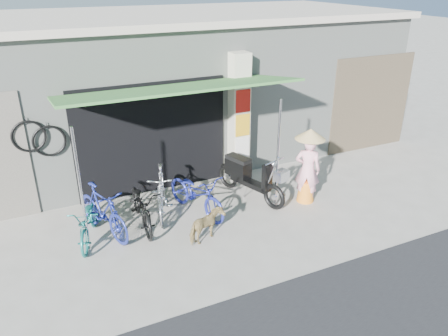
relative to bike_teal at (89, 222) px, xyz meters
name	(u,v)px	position (x,y,z in m)	size (l,w,h in m)	color
ground	(255,232)	(2.92, -1.09, -0.39)	(80.00, 80.00, 0.00)	#A8A198
bicycle_shop	(167,83)	(2.91, 4.01, 1.44)	(12.30, 5.30, 3.66)	#979C95
shop_pillar	(239,118)	(3.77, 1.36, 1.10)	(0.42, 0.44, 3.00)	beige
awning	(177,91)	(2.01, 0.54, 2.12)	(4.60, 1.88, 2.72)	#356C30
neighbour_right	(371,104)	(7.92, 1.50, 0.91)	(2.60, 0.06, 2.60)	brown
bike_teal	(89,222)	(0.00, 0.00, 0.00)	(0.52, 1.50, 0.79)	#176964
bike_blue	(103,211)	(0.29, 0.10, 0.10)	(0.47, 1.66, 1.00)	navy
bike_black	(142,206)	(1.03, 0.10, 0.04)	(0.58, 1.66, 0.87)	black
bike_silver	(161,192)	(1.51, 0.35, 0.11)	(0.48, 1.69, 1.02)	silver
bike_navy	(197,193)	(2.18, 0.11, 0.06)	(0.60, 1.72, 0.90)	navy
street_dog	(207,226)	(1.97, -0.93, -0.08)	(0.34, 0.74, 0.62)	tan
moped	(249,176)	(3.48, 0.27, 0.11)	(0.84, 1.90, 1.11)	black
nun	(308,166)	(4.53, -0.41, 0.44)	(0.64, 0.64, 1.67)	#F7A6B8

